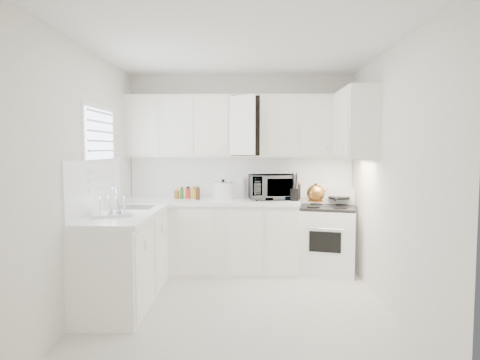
{
  "coord_description": "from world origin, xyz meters",
  "views": [
    {
      "loc": [
        0.1,
        -4.23,
        1.62
      ],
      "look_at": [
        0.0,
        0.7,
        1.25
      ],
      "focal_mm": 32.25,
      "sensor_mm": 36.0,
      "label": 1
    }
  ],
  "objects_px": {
    "microwave": "(272,184)",
    "dish_rack": "(111,205)",
    "stove": "(327,230)",
    "utensil_crock": "(295,186)",
    "tea_kettle": "(316,192)",
    "rice_cooker": "(223,190)"
  },
  "relations": [
    {
      "from": "microwave",
      "to": "dish_rack",
      "type": "xyz_separation_m",
      "value": [
        -1.66,
        -1.41,
        -0.09
      ]
    },
    {
      "from": "stove",
      "to": "utensil_crock",
      "type": "relative_size",
      "value": 2.97
    },
    {
      "from": "stove",
      "to": "microwave",
      "type": "xyz_separation_m",
      "value": [
        -0.71,
        0.06,
        0.59
      ]
    },
    {
      "from": "tea_kettle",
      "to": "rice_cooker",
      "type": "relative_size",
      "value": 1.04
    },
    {
      "from": "tea_kettle",
      "to": "dish_rack",
      "type": "bearing_deg",
      "value": -142.33
    },
    {
      "from": "microwave",
      "to": "dish_rack",
      "type": "height_order",
      "value": "microwave"
    },
    {
      "from": "dish_rack",
      "to": "stove",
      "type": "bearing_deg",
      "value": 10.76
    },
    {
      "from": "microwave",
      "to": "rice_cooker",
      "type": "bearing_deg",
      "value": 177.39
    },
    {
      "from": "stove",
      "to": "dish_rack",
      "type": "bearing_deg",
      "value": -135.05
    },
    {
      "from": "stove",
      "to": "rice_cooker",
      "type": "bearing_deg",
      "value": -164.2
    },
    {
      "from": "stove",
      "to": "tea_kettle",
      "type": "distance_m",
      "value": 0.57
    },
    {
      "from": "dish_rack",
      "to": "tea_kettle",
      "type": "bearing_deg",
      "value": 9.62
    },
    {
      "from": "rice_cooker",
      "to": "utensil_crock",
      "type": "distance_m",
      "value": 0.92
    },
    {
      "from": "dish_rack",
      "to": "rice_cooker",
      "type": "bearing_deg",
      "value": 33.66
    },
    {
      "from": "rice_cooker",
      "to": "dish_rack",
      "type": "height_order",
      "value": "rice_cooker"
    },
    {
      "from": "utensil_crock",
      "to": "dish_rack",
      "type": "xyz_separation_m",
      "value": [
        -1.93,
        -1.25,
        -0.08
      ]
    },
    {
      "from": "stove",
      "to": "microwave",
      "type": "bearing_deg",
      "value": -169.29
    },
    {
      "from": "stove",
      "to": "dish_rack",
      "type": "height_order",
      "value": "dish_rack"
    },
    {
      "from": "utensil_crock",
      "to": "dish_rack",
      "type": "height_order",
      "value": "utensil_crock"
    },
    {
      "from": "stove",
      "to": "rice_cooker",
      "type": "distance_m",
      "value": 1.45
    },
    {
      "from": "tea_kettle",
      "to": "utensil_crock",
      "type": "bearing_deg",
      "value": 177.83
    },
    {
      "from": "utensil_crock",
      "to": "microwave",
      "type": "bearing_deg",
      "value": 148.84
    }
  ]
}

